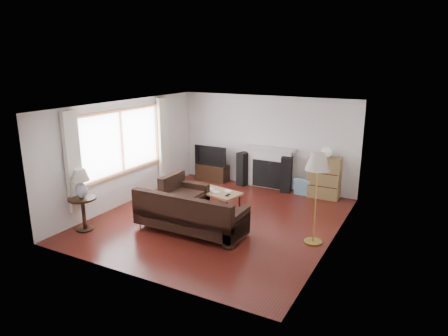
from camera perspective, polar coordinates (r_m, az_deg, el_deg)
The scene contains 17 objects.
room at distance 8.51m, azimuth -0.95°, elevation 0.51°, with size 5.10×5.60×2.54m.
window at distance 9.69m, azimuth -14.34°, elevation 3.68°, with size 0.12×2.74×1.54m, color brown.
curtain_near at distance 8.66m, azimuth -20.76°, elevation 0.78°, with size 0.10×0.35×2.10m, color white.
curtain_far at distance 10.84m, azimuth -8.71°, elevation 4.36°, with size 0.10×0.35×2.10m, color white.
fireplace at distance 10.93m, azimuth 6.49°, elevation 0.09°, with size 1.40×0.26×1.15m, color white.
tv_stand at distance 11.62m, azimuth -1.65°, elevation -0.67°, with size 0.93×0.42×0.46m, color black.
television at distance 11.48m, azimuth -1.67°, elevation 1.83°, with size 1.00×0.13×0.58m, color black.
speaker_left at distance 11.15m, azimuth 2.75°, elevation -0.11°, with size 0.26×0.31×0.93m, color black.
speaker_right at distance 10.69m, azimuth 8.90°, elevation -0.88°, with size 0.27×0.32×0.96m, color black.
bookshelf at distance 10.40m, azimuth 14.17°, elevation -1.33°, with size 0.77×0.37×1.06m, color olive.
globe_lamp at distance 10.24m, azimuth 14.41°, elevation 2.21°, with size 0.25×0.25×0.25m, color white.
sectional_sofa at distance 8.18m, azimuth -4.82°, elevation -6.43°, with size 2.48×1.81×0.80m, color black.
coffee_table at distance 9.43m, azimuth -0.95°, elevation -4.58°, with size 1.11×0.61×0.43m, color #9F744C.
footstool at distance 9.02m, azimuth -8.70°, elevation -5.83°, with size 0.47×0.47×0.40m, color black.
floor_lamp at distance 7.68m, azimuth 12.96°, elevation -4.32°, with size 0.46×0.46×1.78m, color #B5953E.
side_table at distance 8.73m, azimuth -19.41°, elevation -6.18°, with size 0.57×0.57×0.71m, color black.
table_lamp at distance 8.53m, azimuth -19.79°, elevation -2.12°, with size 0.36×0.36×0.59m, color silver.
Camera 1 is at (4.00, -7.19, 3.41)m, focal length 32.00 mm.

